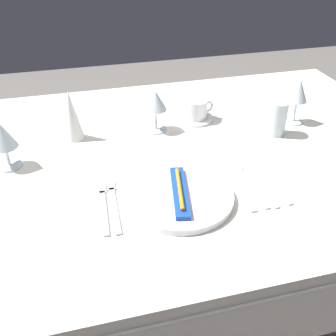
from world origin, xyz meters
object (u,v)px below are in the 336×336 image
at_px(fork_outer, 114,203).
at_px(wine_glass_centre, 2,137).
at_px(fork_inner, 104,206).
at_px(toothbrush_package, 180,191).
at_px(dinner_plate, 180,197).
at_px(spoon_soup, 247,179).
at_px(wine_glass_right, 156,103).
at_px(wine_glass_left, 298,93).
at_px(napkin_folded, 71,115).
at_px(drink_tumbler, 277,118).
at_px(spoon_dessert, 255,177).
at_px(dinner_knife, 238,187).
at_px(coffee_cup_left, 196,108).
at_px(spoon_tea, 265,176).

xyz_separation_m(fork_outer, wine_glass_centre, (-0.27, 0.25, 0.10)).
bearing_deg(fork_inner, toothbrush_package, -5.84).
distance_m(dinner_plate, toothbrush_package, 0.02).
distance_m(spoon_soup, wine_glass_right, 0.40).
height_order(wine_glass_left, napkin_folded, napkin_folded).
height_order(dinner_plate, drink_tumbler, drink_tumbler).
distance_m(toothbrush_package, spoon_dessert, 0.24).
bearing_deg(fork_inner, spoon_soup, 2.33).
height_order(toothbrush_package, spoon_soup, toothbrush_package).
xyz_separation_m(wine_glass_right, napkin_folded, (-0.27, 0.01, -0.02)).
xyz_separation_m(wine_glass_left, drink_tumbler, (-0.10, -0.06, -0.05)).
bearing_deg(spoon_soup, wine_glass_centre, 159.71).
bearing_deg(dinner_knife, dinner_plate, -177.21).
distance_m(coffee_cup_left, wine_glass_centre, 0.64).
height_order(fork_outer, spoon_dessert, spoon_dessert).
distance_m(spoon_dessert, drink_tumbler, 0.28).
bearing_deg(napkin_folded, toothbrush_package, -58.38).
bearing_deg(coffee_cup_left, spoon_soup, -86.68).
bearing_deg(spoon_dessert, spoon_tea, 0.59).
bearing_deg(wine_glass_right, spoon_soup, -63.07).
xyz_separation_m(toothbrush_package, dinner_knife, (0.17, 0.01, -0.02)).
xyz_separation_m(dinner_plate, spoon_tea, (0.26, 0.04, -0.01)).
xyz_separation_m(spoon_tea, wine_glass_right, (-0.23, 0.35, 0.10)).
bearing_deg(wine_glass_centre, fork_outer, -42.87).
distance_m(fork_outer, wine_glass_left, 0.74).
xyz_separation_m(dinner_knife, spoon_tea, (0.09, 0.03, -0.00)).
bearing_deg(wine_glass_centre, coffee_cup_left, 13.91).
xyz_separation_m(spoon_tea, coffee_cup_left, (-0.08, 0.39, 0.04)).
distance_m(dinner_plate, wine_glass_right, 0.40).
distance_m(spoon_dessert, napkin_folded, 0.60).
distance_m(fork_inner, coffee_cup_left, 0.55).
bearing_deg(toothbrush_package, wine_glass_left, 32.47).
bearing_deg(dinner_plate, fork_inner, 174.16).
bearing_deg(napkin_folded, fork_inner, -82.40).
bearing_deg(spoon_dessert, coffee_cup_left, 97.40).
relative_size(dinner_knife, drink_tumbler, 1.96).
bearing_deg(fork_outer, wine_glass_centre, 137.13).
relative_size(dinner_knife, spoon_dessert, 1.01).
relative_size(dinner_plate, spoon_tea, 1.29).
bearing_deg(fork_outer, spoon_soup, 2.05).
height_order(fork_inner, napkin_folded, napkin_folded).
distance_m(spoon_tea, wine_glass_left, 0.39).
distance_m(coffee_cup_left, wine_glass_left, 0.35).
bearing_deg(dinner_plate, spoon_tea, 8.50).
height_order(fork_outer, coffee_cup_left, coffee_cup_left).
bearing_deg(spoon_soup, toothbrush_package, -169.95).
xyz_separation_m(wine_glass_right, drink_tumbler, (0.38, -0.13, -0.04)).
relative_size(toothbrush_package, coffee_cup_left, 2.03).
height_order(toothbrush_package, fork_inner, toothbrush_package).
bearing_deg(spoon_soup, coffee_cup_left, 93.32).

